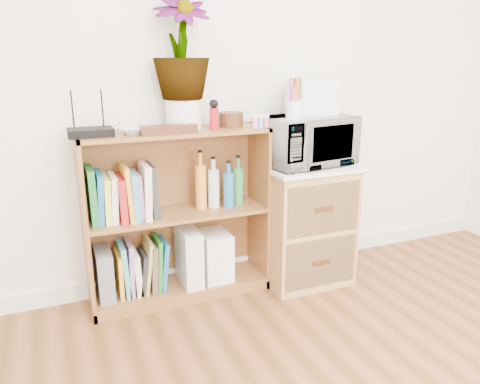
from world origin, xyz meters
TOP-DOWN VIEW (x-y plane):
  - skirting_board at (0.00, 2.24)m, footprint 4.00×0.02m
  - bookshelf at (-0.35, 2.10)m, footprint 1.00×0.30m
  - wicker_unit at (0.40, 2.02)m, footprint 0.50×0.45m
  - microwave at (0.40, 2.02)m, footprint 0.55×0.41m
  - pen_cup at (0.27, 1.94)m, footprint 0.09×0.09m
  - small_appliance at (0.46, 2.08)m, footprint 0.25×0.21m
  - router at (-0.77, 2.08)m, footprint 0.21×0.15m
  - white_bowl at (-0.57, 2.07)m, footprint 0.13×0.13m
  - plant_pot at (-0.29, 2.12)m, footprint 0.19×0.19m
  - potted_plant at (-0.29, 2.12)m, footprint 0.29×0.29m
  - trinket_box at (-0.40, 2.00)m, footprint 0.28×0.07m
  - kokeshi_doll at (-0.14, 2.06)m, footprint 0.05×0.05m
  - wooden_bowl at (-0.03, 2.11)m, footprint 0.13×0.13m
  - paint_jars at (0.11, 2.01)m, footprint 0.11×0.04m
  - file_box at (-0.77, 2.10)m, footprint 0.08×0.22m
  - magazine_holder_left at (-0.30, 2.09)m, footprint 0.10×0.26m
  - magazine_holder_mid at (-0.18, 2.09)m, footprint 0.09×0.22m
  - magazine_holder_right at (-0.10, 2.09)m, footprint 0.09×0.22m
  - cookbooks at (-0.64, 2.10)m, footprint 0.35×0.20m
  - liquor_bottles at (-0.10, 2.10)m, footprint 0.29×0.07m
  - lower_books at (-0.57, 2.10)m, footprint 0.28×0.19m

SIDE VIEW (x-z plane):
  - skirting_board at x=0.00m, z-range 0.00..0.10m
  - lower_books at x=-0.57m, z-range 0.06..0.35m
  - file_box at x=-0.77m, z-range 0.07..0.34m
  - magazine_holder_mid at x=-0.18m, z-range 0.07..0.35m
  - magazine_holder_right at x=-0.10m, z-range 0.07..0.35m
  - magazine_holder_left at x=-0.30m, z-range 0.07..0.39m
  - wicker_unit at x=0.40m, z-range 0.00..0.70m
  - bookshelf at x=-0.35m, z-range 0.00..0.95m
  - cookbooks at x=-0.64m, z-range 0.49..0.78m
  - liquor_bottles at x=-0.10m, z-range 0.48..0.80m
  - microwave at x=0.40m, z-range 0.72..1.00m
  - white_bowl at x=-0.57m, z-range 0.95..0.98m
  - router at x=-0.77m, z-range 0.95..0.99m
  - trinket_box at x=-0.40m, z-range 0.95..1.00m
  - paint_jars at x=0.11m, z-range 0.95..1.01m
  - wooden_bowl at x=-0.03m, z-range 0.95..1.03m
  - kokeshi_doll at x=-0.14m, z-range 0.95..1.06m
  - plant_pot at x=-0.29m, z-range 0.95..1.11m
  - pen_cup at x=0.27m, z-range 1.00..1.10m
  - small_appliance at x=0.46m, z-range 1.00..1.19m
  - potted_plant at x=-0.29m, z-range 1.11..1.63m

